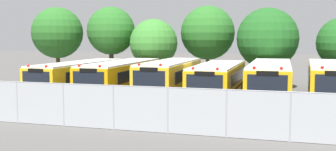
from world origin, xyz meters
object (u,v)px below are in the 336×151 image
object	(u,v)px
school_bus_4	(270,81)
tree_4	(269,38)
school_bus_5	(330,83)
tree_0	(59,32)
tree_3	(207,33)
school_bus_1	(122,77)
tree_1	(110,30)
tree_2	(154,44)
school_bus_2	(170,78)
school_bus_3	(218,81)
school_bus_0	(80,76)

from	to	relation	value
school_bus_4	tree_4	bearing A→B (deg)	-87.17
school_bus_5	tree_0	xyz separation A→B (m)	(-23.40, 7.53, 3.28)
tree_0	tree_3	xyz separation A→B (m)	(13.75, 2.38, -0.13)
school_bus_1	tree_1	size ratio (longest dim) A/B	1.50
tree_2	tree_3	size ratio (longest dim) A/B	0.83
tree_1	tree_3	xyz separation A→B (m)	(8.73, 1.90, -0.24)
school_bus_2	tree_2	bearing A→B (deg)	-64.51
school_bus_5	tree_2	bearing A→B (deg)	-27.18
school_bus_1	tree_2	world-z (taller)	tree_2
tree_1	tree_2	size ratio (longest dim) A/B	1.20
school_bus_5	tree_3	size ratio (longest dim) A/B	1.40
tree_1	tree_0	bearing A→B (deg)	-174.55
school_bus_2	tree_1	world-z (taller)	tree_1
school_bus_2	tree_3	bearing A→B (deg)	-94.05
school_bus_3	school_bus_4	distance (m)	3.36
school_bus_1	school_bus_0	bearing A→B (deg)	-5.58
school_bus_2	school_bus_5	xyz separation A→B (m)	(10.24, 0.00, 0.03)
school_bus_4	tree_0	size ratio (longest dim) A/B	1.56
tree_4	school_bus_3	bearing A→B (deg)	-110.08
school_bus_1	tree_4	xyz separation A→B (m)	(9.67, 7.96, 2.74)
tree_0	tree_2	size ratio (longest dim) A/B	1.20
school_bus_1	school_bus_3	world-z (taller)	school_bus_1
tree_0	tree_4	size ratio (longest dim) A/B	1.06
school_bus_1	school_bus_2	world-z (taller)	school_bus_2
school_bus_5	school_bus_0	bearing A→B (deg)	0.87
school_bus_2	tree_4	bearing A→B (deg)	-128.41
school_bus_2	tree_3	distance (m)	10.42
school_bus_0	school_bus_2	size ratio (longest dim) A/B	1.15
school_bus_1	school_bus_4	bearing A→B (deg)	-179.79
school_bus_2	tree_0	xyz separation A→B (m)	(-13.16, 7.53, 3.30)
school_bus_4	tree_4	distance (m)	8.26
school_bus_2	school_bus_5	world-z (taller)	school_bus_5
school_bus_0	school_bus_4	xyz separation A→B (m)	(13.69, -0.13, 0.10)
school_bus_2	school_bus_4	distance (m)	6.65
tree_1	school_bus_0	bearing A→B (deg)	-81.91
school_bus_5	tree_2	distance (m)	16.17
school_bus_1	tree_3	bearing A→B (deg)	-113.28
school_bus_4	school_bus_5	world-z (taller)	school_bus_5
school_bus_0	school_bus_3	xyz separation A→B (m)	(10.33, -0.07, 0.02)
school_bus_1	tree_1	world-z (taller)	tree_1
school_bus_0	school_bus_4	size ratio (longest dim) A/B	0.98
school_bus_3	school_bus_4	size ratio (longest dim) A/B	0.88
tree_0	tree_1	xyz separation A→B (m)	(5.02, 0.48, 0.11)
school_bus_4	tree_3	bearing A→B (deg)	-59.34
tree_0	tree_1	distance (m)	5.04
school_bus_3	tree_0	bearing A→B (deg)	-24.52
school_bus_0	school_bus_2	world-z (taller)	school_bus_2
school_bus_0	tree_4	world-z (taller)	tree_4
tree_4	tree_1	bearing A→B (deg)	179.55
school_bus_5	tree_3	distance (m)	14.19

